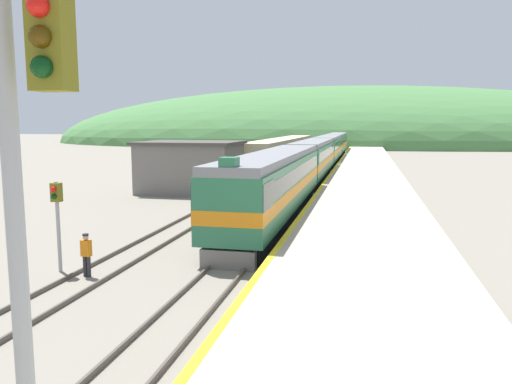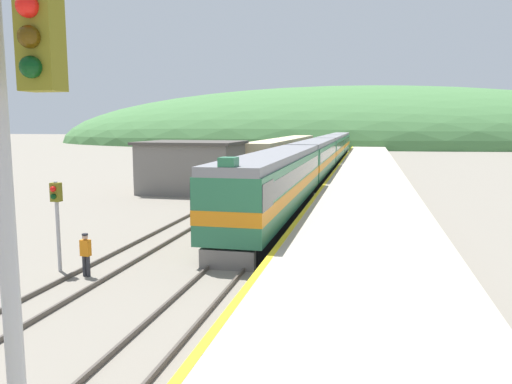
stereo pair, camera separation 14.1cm
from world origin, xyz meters
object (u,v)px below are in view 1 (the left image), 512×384
at_px(express_train_lead_car, 275,183).
at_px(carriage_second, 313,159).
at_px(carriage_third, 329,149).
at_px(siding_train, 284,154).
at_px(signal_post_siding, 57,207).
at_px(track_worker, 86,253).
at_px(carriage_fourth, 337,143).
at_px(signal_mast_main, 10,160).

bearing_deg(express_train_lead_car, carriage_second, 90.00).
bearing_deg(carriage_third, siding_train, -112.87).
relative_size(carriage_third, signal_post_siding, 5.76).
bearing_deg(siding_train, express_train_lead_car, -81.68).
xyz_separation_m(carriage_second, carriage_third, (0.00, 20.84, 0.00)).
xyz_separation_m(express_train_lead_car, siding_train, (-4.62, 31.60, -0.17)).
xyz_separation_m(siding_train, track_worker, (-0.21, -43.82, -1.10)).
relative_size(signal_post_siding, track_worker, 2.15).
xyz_separation_m(carriage_second, track_worker, (-4.83, -33.94, -1.26)).
bearing_deg(carriage_second, carriage_fourth, 90.00).
distance_m(carriage_fourth, siding_train, 32.13).
height_order(carriage_fourth, signal_mast_main, signal_mast_main).
xyz_separation_m(carriage_second, siding_train, (-4.62, 9.88, -0.15)).
bearing_deg(siding_train, carriage_fourth, 81.73).
xyz_separation_m(carriage_second, signal_post_siding, (-6.18, -33.59, 0.34)).
bearing_deg(carriage_fourth, signal_mast_main, -89.06).
bearing_deg(signal_mast_main, carriage_second, 91.81).
relative_size(carriage_second, signal_post_siding, 5.76).
distance_m(carriage_second, signal_mast_main, 45.58).
distance_m(carriage_third, carriage_fourth, 20.84).
relative_size(express_train_lead_car, carriage_second, 1.06).
height_order(carriage_second, signal_post_siding, carriage_second).
bearing_deg(siding_train, signal_mast_main, -83.76).
bearing_deg(carriage_second, signal_mast_main, -88.19).
bearing_deg(carriage_fourth, siding_train, -98.27).
relative_size(express_train_lead_car, signal_mast_main, 2.68).
xyz_separation_m(carriage_fourth, siding_train, (-4.62, -31.80, -0.15)).
relative_size(carriage_third, signal_mast_main, 2.52).
xyz_separation_m(carriage_third, carriage_fourth, (0.00, 20.84, 0.00)).
height_order(express_train_lead_car, siding_train, express_train_lead_car).
bearing_deg(signal_post_siding, signal_mast_main, -57.30).
bearing_deg(express_train_lead_car, carriage_third, 90.00).
bearing_deg(signal_post_siding, carriage_third, 83.52).
xyz_separation_m(carriage_fourth, signal_mast_main, (1.43, -87.13, 3.05)).
height_order(carriage_second, signal_mast_main, signal_mast_main).
height_order(carriage_third, signal_mast_main, signal_mast_main).
height_order(express_train_lead_car, carriage_fourth, express_train_lead_car).
height_order(carriage_third, track_worker, carriage_third).
distance_m(carriage_second, siding_train, 10.91).
height_order(siding_train, track_worker, siding_train).
distance_m(express_train_lead_car, signal_post_siding, 13.39).
distance_m(express_train_lead_car, siding_train, 31.93).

